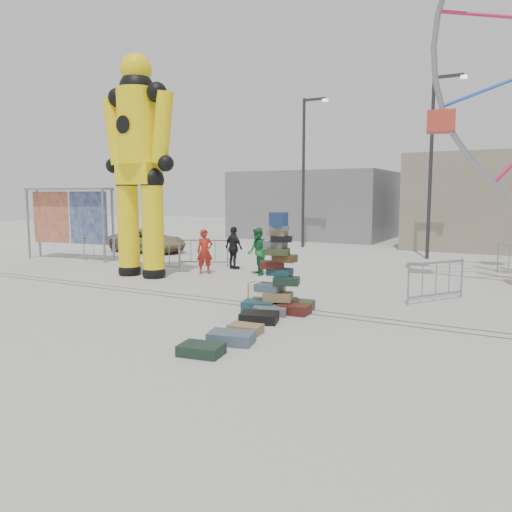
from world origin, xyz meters
The scene contains 24 objects.
ground centered at (0.00, 0.00, 0.00)m, with size 90.00×90.00×0.00m, color #9E9E99.
track_line_near centered at (0.00, 0.60, 0.00)m, with size 40.00×0.04×0.01m, color #47443F.
track_line_far centered at (0.00, 1.00, 0.00)m, with size 40.00×0.04×0.01m, color #47443F.
building_left centered at (-6.00, 22.00, 2.20)m, with size 10.00×8.00×4.40m, color gray.
lamp_post_right centered at (3.09, 13.00, 4.48)m, with size 1.41×0.25×8.00m.
lamp_post_left centered at (-3.91, 15.00, 4.48)m, with size 1.41×0.25×8.00m.
suitcase_tower centered at (1.74, 0.54, 0.68)m, with size 1.75×1.54×2.43m.
crash_test_dummy centered at (-4.85, 2.95, 4.12)m, with size 3.08×1.37×7.81m.
banner_scaffold centered at (-10.80, 4.97, 2.37)m, with size 4.42×1.31×3.16m.
steamer_trunk centered at (0.86, 1.63, 0.22)m, with size 0.93×0.54×0.43m, color silver.
row_case_0 centered at (1.63, 1.02, 0.11)m, with size 0.71×0.56×0.21m, color #384120.
row_case_1 centered at (1.66, 0.09, 0.10)m, with size 0.62×0.46×0.21m, color slate.
row_case_2 centered at (1.87, -0.67, 0.11)m, with size 0.83×0.59×0.22m, color black.
row_case_3 centered at (2.07, -1.61, 0.10)m, with size 0.68×0.44×0.19m, color #957A4C.
row_case_4 centered at (2.19, -2.36, 0.11)m, with size 0.86×0.54×0.23m, color #4C5E6C.
row_case_5 centered at (2.09, -3.21, 0.10)m, with size 0.77×0.54×0.20m, color #1B3023.
barricade_dummy_a centered at (-9.08, 5.30, 0.55)m, with size 2.00×0.10×1.10m, color gray, non-canonical shape.
barricade_dummy_b centered at (-5.27, 4.40, 0.55)m, with size 2.00×0.10×1.10m, color gray, non-canonical shape.
barricade_dummy_c centered at (-4.41, 6.08, 0.55)m, with size 2.00×0.10×1.10m, color gray, non-canonical shape.
barricade_wheel_front centered at (4.93, 3.61, 0.55)m, with size 2.00×0.10×1.10m, color gray, non-canonical shape.
pedestrian_red centered at (-3.25, 4.55, 0.81)m, with size 0.59×0.39×1.62m, color maroon.
pedestrian_green centered at (-1.43, 5.21, 0.85)m, with size 0.83×0.64×1.70m, color #1A6A32.
pedestrian_black centered at (-2.94, 6.04, 0.82)m, with size 0.97×0.40×1.65m, color black.
parked_suv centered at (-9.82, 8.93, 0.58)m, with size 1.94×4.20×1.17m, color #8C805A.
Camera 1 is at (7.14, -10.24, 2.82)m, focal length 35.00 mm.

